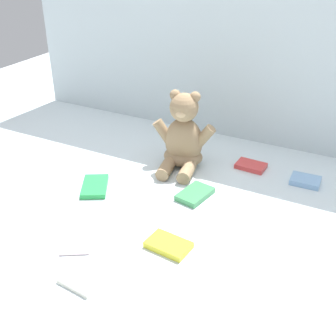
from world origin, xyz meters
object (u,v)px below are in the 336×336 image
(book_case_1, at_px, (95,186))
(book_case_0, at_px, (195,194))
(book_case_4, at_px, (169,245))
(book_case_3, at_px, (82,279))
(book_case_2, at_px, (251,166))
(teddy_bear, at_px, (183,139))
(book_case_5, at_px, (305,181))
(book_case_6, at_px, (76,241))

(book_case_1, bearing_deg, book_case_0, -10.17)
(book_case_1, bearing_deg, book_case_4, -52.78)
(book_case_3, bearing_deg, book_case_2, -8.94)
(book_case_1, relative_size, book_case_3, 1.33)
(teddy_bear, relative_size, book_case_3, 2.79)
(teddy_bear, distance_m, book_case_5, 0.44)
(teddy_bear, distance_m, book_case_6, 0.55)
(book_case_3, xyz_separation_m, book_case_4, (0.13, 0.21, 0.00))
(teddy_bear, relative_size, book_case_6, 2.42)
(book_case_1, xyz_separation_m, book_case_2, (0.42, 0.38, -0.00))
(book_case_0, relative_size, book_case_4, 1.05)
(book_case_0, xyz_separation_m, book_case_3, (-0.09, -0.47, -0.00))
(book_case_2, bearing_deg, book_case_0, -18.54)
(book_case_5, bearing_deg, teddy_bear, -82.52)
(book_case_1, distance_m, book_case_3, 0.43)
(book_case_1, relative_size, book_case_4, 1.14)
(book_case_2, bearing_deg, book_case_4, -4.21)
(book_case_5, relative_size, book_case_6, 0.84)
(teddy_bear, xyz_separation_m, book_case_4, (0.17, -0.44, -0.09))
(book_case_1, xyz_separation_m, book_case_4, (0.36, -0.16, 0.00))
(book_case_3, relative_size, book_case_6, 0.87)
(book_case_3, bearing_deg, book_case_5, -22.67)
(book_case_1, height_order, book_case_2, same)
(book_case_0, relative_size, book_case_2, 1.18)
(book_case_3, height_order, book_case_5, book_case_5)
(book_case_3, xyz_separation_m, book_case_5, (0.39, 0.72, 0.00))
(book_case_0, height_order, book_case_2, book_case_0)
(book_case_5, bearing_deg, book_case_3, -30.72)
(book_case_0, bearing_deg, book_case_3, -90.08)
(book_case_1, xyz_separation_m, book_case_6, (0.12, -0.25, -0.00))
(book_case_1, bearing_deg, teddy_bear, 27.19)
(book_case_3, bearing_deg, book_case_6, 48.98)
(book_case_0, relative_size, book_case_3, 1.23)
(book_case_6, bearing_deg, book_case_5, 19.94)
(book_case_2, xyz_separation_m, book_case_4, (-0.06, -0.53, 0.00))
(teddy_bear, bearing_deg, book_case_1, -134.02)
(book_case_5, bearing_deg, book_case_2, -97.29)
(book_case_3, bearing_deg, book_case_4, -26.13)
(book_case_5, xyz_separation_m, book_case_6, (-0.50, -0.61, -0.00))
(book_case_4, distance_m, book_case_5, 0.58)
(book_case_1, height_order, book_case_5, same)
(teddy_bear, relative_size, book_case_0, 2.28)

